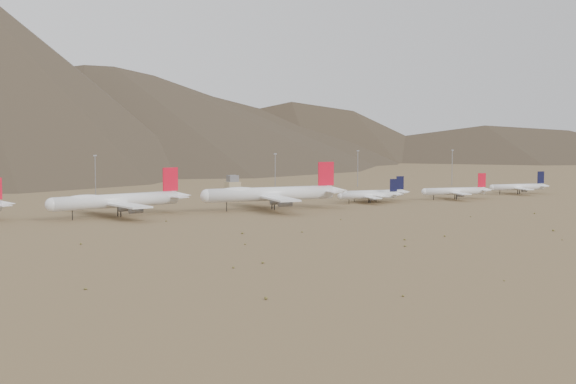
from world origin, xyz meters
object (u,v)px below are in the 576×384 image
control_tower (233,186)px  widebody_centre (117,201)px  widebody_east (271,194)px  narrowbody_b (376,193)px  narrowbody_a (370,195)px

control_tower → widebody_centre: bearing=-138.3°
widebody_east → control_tower: 95.68m
widebody_east → narrowbody_b: (73.23, 13.30, -3.71)m
narrowbody_b → narrowbody_a: bearing=-132.3°
narrowbody_a → widebody_east: bearing=-164.4°
widebody_east → control_tower: widebody_east is taller
narrowbody_a → control_tower: narrowbody_a is taller
widebody_east → narrowbody_a: 64.83m
narrowbody_a → widebody_centre: bearing=-169.7°
narrowbody_a → narrowbody_b: narrowbody_b is taller
narrowbody_a → control_tower: 97.62m
narrowbody_a → narrowbody_b: 11.31m
widebody_centre → widebody_east: (78.09, -5.62, 0.56)m
widebody_centre → control_tower: widebody_centre is taller
narrowbody_b → widebody_east: bearing=-160.7°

